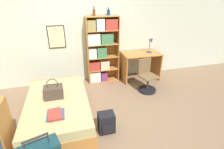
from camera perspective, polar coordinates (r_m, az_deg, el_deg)
ground_plane at (r=3.72m, az=-6.20°, el=-12.54°), size 14.00×14.00×0.00m
wall_back at (r=4.72m, az=-10.44°, el=12.83°), size 10.00×0.09×2.60m
bed at (r=3.59m, az=-17.08°, el=-10.69°), size 1.15×1.91×0.46m
handbag at (r=3.48m, az=-18.56°, el=-5.34°), size 0.35×0.26×0.39m
book_stack_on_bed at (r=3.02m, az=-18.00°, el=-12.30°), size 0.28×0.33×0.05m
bookcase at (r=4.67m, az=-3.85°, el=8.29°), size 0.83×0.32×1.76m
bottle_green at (r=4.52m, az=-5.88°, el=19.58°), size 0.07×0.07×0.21m
bottle_brown at (r=4.59m, az=-1.15°, el=19.66°), size 0.08×0.08×0.19m
desk at (r=4.97m, az=9.21°, el=4.22°), size 1.03×0.66×0.78m
desk_lamp at (r=4.91m, az=12.63°, el=10.34°), size 0.21×0.15×0.44m
desk_chair at (r=4.47m, az=11.27°, el=-2.10°), size 0.47×0.47×0.81m
backpack at (r=3.20m, az=-1.84°, el=-15.44°), size 0.28×0.25×0.37m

